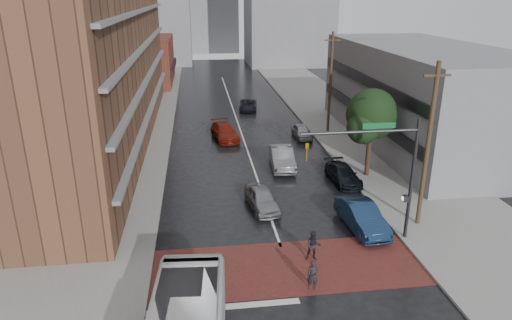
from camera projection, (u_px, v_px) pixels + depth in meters
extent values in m
plane|color=black|center=(290.00, 273.00, 23.30)|extent=(160.00, 160.00, 0.00)
cube|color=maroon|center=(288.00, 267.00, 23.76)|extent=(14.00, 5.00, 0.02)
cube|color=gray|center=(126.00, 136.00, 45.15)|extent=(9.00, 90.00, 0.15)
cube|color=gray|center=(350.00, 128.00, 47.94)|extent=(9.00, 90.00, 0.15)
cube|color=maroon|center=(146.00, 61.00, 70.90)|extent=(8.00, 16.00, 7.00)
cube|color=gray|center=(422.00, 95.00, 42.37)|extent=(11.00, 26.00, 9.00)
cylinder|color=#332319|center=(368.00, 152.00, 34.81)|extent=(0.36, 0.36, 4.00)
sphere|color=black|center=(372.00, 114.00, 33.78)|extent=(3.80, 3.80, 3.80)
sphere|color=black|center=(363.00, 128.00, 33.20)|extent=(2.40, 2.40, 2.40)
sphere|color=black|center=(377.00, 119.00, 34.83)|extent=(2.60, 2.60, 2.60)
cylinder|color=#2D2D33|center=(412.00, 182.00, 25.27)|extent=(0.20, 0.20, 7.20)
cylinder|color=#2D2D33|center=(360.00, 132.00, 23.85)|extent=(6.40, 0.16, 0.16)
imported|color=gold|center=(307.00, 152.00, 23.86)|extent=(0.20, 0.16, 1.00)
cube|color=#0C5926|center=(379.00, 126.00, 23.87)|extent=(1.80, 0.05, 0.30)
cube|color=#2D2D33|center=(405.00, 198.00, 25.59)|extent=(0.30, 0.30, 0.35)
cylinder|color=#473321|center=(427.00, 148.00, 26.37)|extent=(0.26, 0.26, 10.00)
cube|color=#473321|center=(437.00, 75.00, 24.92)|extent=(1.60, 0.12, 0.12)
cylinder|color=#473321|center=(330.00, 84.00, 44.98)|extent=(0.26, 0.26, 10.00)
cube|color=#473321|center=(333.00, 40.00, 43.54)|extent=(1.60, 0.12, 0.12)
imported|color=black|center=(313.00, 275.00, 21.74)|extent=(0.63, 0.48, 1.56)
imported|color=black|center=(313.00, 246.00, 24.13)|extent=(0.91, 0.76, 1.68)
imported|color=#919598|center=(262.00, 199.00, 29.99)|extent=(2.22, 4.36, 1.42)
imported|color=#999AA0|center=(282.00, 158.00, 37.08)|extent=(2.07, 5.15, 1.66)
imported|color=maroon|center=(225.00, 132.00, 44.28)|extent=(2.91, 5.40, 1.49)
imported|color=black|center=(248.00, 105.00, 55.36)|extent=(2.61, 4.64, 1.22)
imported|color=#132745|center=(362.00, 217.00, 27.38)|extent=(2.10, 5.01, 1.61)
imported|color=black|center=(343.00, 174.00, 34.18)|extent=(2.08, 4.54, 1.29)
imported|color=#A3A4AA|center=(302.00, 131.00, 44.79)|extent=(1.60, 3.81, 1.29)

